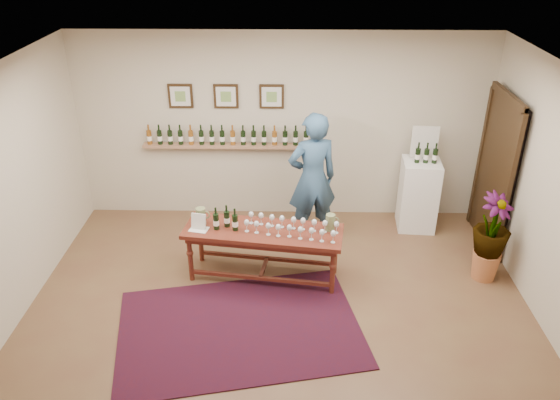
{
  "coord_description": "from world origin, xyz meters",
  "views": [
    {
      "loc": [
        0.11,
        -5.06,
        4.19
      ],
      "look_at": [
        0.0,
        0.8,
        1.1
      ],
      "focal_mm": 35.0,
      "sensor_mm": 36.0,
      "label": 1
    }
  ],
  "objects_px": {
    "tasting_table": "(263,237)",
    "person": "(312,179)",
    "display_pedestal": "(418,195)",
    "potted_plant": "(491,238)"
  },
  "relations": [
    {
      "from": "potted_plant",
      "to": "tasting_table",
      "type": "bearing_deg",
      "value": -179.47
    },
    {
      "from": "display_pedestal",
      "to": "tasting_table",
      "type": "bearing_deg",
      "value": -149.02
    },
    {
      "from": "tasting_table",
      "to": "person",
      "type": "xyz_separation_m",
      "value": [
        0.64,
        0.94,
        0.36
      ]
    },
    {
      "from": "display_pedestal",
      "to": "person",
      "type": "relative_size",
      "value": 0.55
    },
    {
      "from": "potted_plant",
      "to": "person",
      "type": "bearing_deg",
      "value": 157.42
    },
    {
      "from": "tasting_table",
      "to": "display_pedestal",
      "type": "relative_size",
      "value": 1.94
    },
    {
      "from": "display_pedestal",
      "to": "person",
      "type": "distance_m",
      "value": 1.68
    },
    {
      "from": "display_pedestal",
      "to": "person",
      "type": "bearing_deg",
      "value": -166.21
    },
    {
      "from": "tasting_table",
      "to": "person",
      "type": "relative_size",
      "value": 1.07
    },
    {
      "from": "potted_plant",
      "to": "display_pedestal",
      "type": "bearing_deg",
      "value": 115.65
    }
  ]
}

